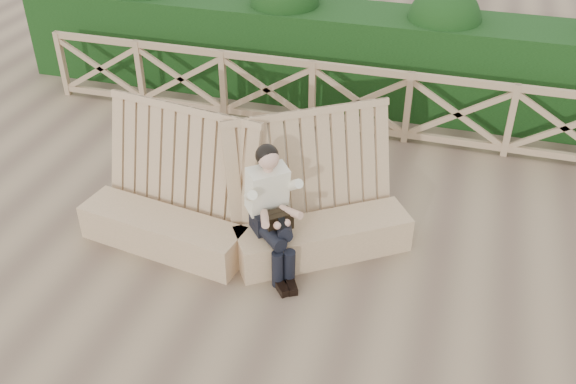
# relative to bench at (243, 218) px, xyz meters

# --- Properties ---
(ground) EXTENTS (60.00, 60.00, 0.00)m
(ground) POSITION_rel_bench_xyz_m (0.72, -0.47, -0.39)
(ground) COLOR brown
(ground) RESTS_ON ground
(bench) EXTENTS (3.77, 1.77, 1.56)m
(bench) POSITION_rel_bench_xyz_m (0.00, 0.00, 0.00)
(bench) COLOR #9A8158
(bench) RESTS_ON ground
(woman) EXTENTS (0.79, 0.91, 1.45)m
(woman) POSITION_rel_bench_xyz_m (0.41, -0.18, 0.37)
(woman) COLOR black
(woman) RESTS_ON ground
(guardrail) EXTENTS (10.10, 0.09, 1.10)m
(guardrail) POSITION_rel_bench_xyz_m (0.72, 3.03, 0.16)
(guardrail) COLOR #997D59
(guardrail) RESTS_ON ground
(hedge) EXTENTS (12.00, 1.20, 1.50)m
(hedge) POSITION_rel_bench_xyz_m (0.72, 4.23, 0.36)
(hedge) COLOR black
(hedge) RESTS_ON ground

